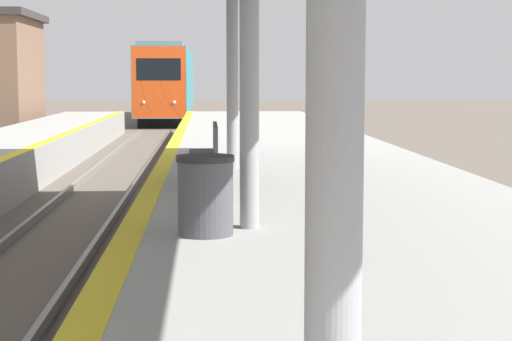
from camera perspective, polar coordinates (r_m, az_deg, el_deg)
The scene contains 3 objects.
train at distance 54.53m, azimuth -5.89°, elevation 5.81°, with size 2.83×20.84×4.54m.
trash_bin at distance 8.85m, azimuth -3.39°, elevation -1.65°, with size 0.60×0.60×0.83m.
bench at distance 13.07m, azimuth -3.26°, elevation 1.22°, with size 0.44×1.72×0.92m.
Camera 1 is at (2.47, -1.32, 2.67)m, focal length 60.00 mm.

